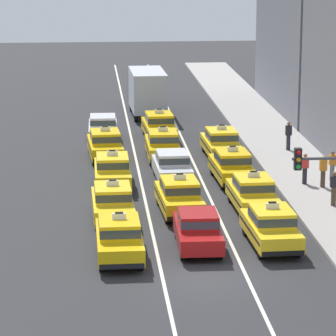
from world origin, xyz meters
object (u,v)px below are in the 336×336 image
taxi_right_second (253,193)px  pedestrian_far_corner (332,166)px  taxi_center_fourth (163,144)px  pedestrian_near_crosswalk (323,171)px  taxi_left_fourth (105,144)px  taxi_center_fifth (159,125)px  pedestrian_mid_block (288,136)px  sedan_left_fifth (103,127)px  sedan_center_nearest (198,229)px  taxi_left_third (112,170)px  pedestrian_trailing (305,169)px  taxi_left_second (113,202)px  taxi_center_second (179,195)px  taxi_left_nearest (119,237)px  taxi_right_nearest (271,226)px  taxi_right_third (232,165)px  pedestrian_by_storefront (334,189)px  sedan_center_third (172,165)px  taxi_right_fourth (221,143)px  box_truck_center_sixth (147,90)px

taxi_right_second → pedestrian_far_corner: size_ratio=2.94×
taxi_center_fourth → pedestrian_near_crosswalk: (7.54, -7.45, 0.10)m
taxi_left_fourth → taxi_center_fifth: same height
pedestrian_mid_block → sedan_left_fifth: bearing=158.4°
taxi_right_second → pedestrian_near_crosswalk: size_ratio=2.82×
sedan_center_nearest → taxi_right_second: size_ratio=0.94×
pedestrian_mid_block → taxi_left_third: bearing=-146.1°
sedan_center_nearest → taxi_center_fifth: taxi_center_fifth is taller
taxi_left_fourth → pedestrian_trailing: taxi_left_fourth is taller
taxi_left_second → taxi_center_second: 3.23m
taxi_left_nearest → taxi_center_second: same height
taxi_center_fourth → pedestrian_trailing: taxi_center_fourth is taller
taxi_left_second → sedan_center_nearest: bearing=-51.4°
pedestrian_far_corner → taxi_right_nearest: bearing=-116.8°
taxi_center_second → taxi_center_fourth: same height
taxi_left_second → taxi_center_fourth: size_ratio=1.01×
taxi_left_second → sedan_center_nearest: 5.44m
sedan_left_fifth → taxi_right_second: bearing=-67.8°
taxi_right_nearest → taxi_right_third: bearing=90.3°
taxi_left_second → sedan_center_nearest: (3.39, -4.26, -0.03)m
pedestrian_by_storefront → taxi_center_second: bearing=-178.2°
pedestrian_trailing → taxi_left_nearest: bearing=-133.2°
taxi_left_fourth → pedestrian_by_storefront: (10.53, -11.20, 0.10)m
taxi_left_second → pedestrian_trailing: 11.26m
sedan_left_fifth → taxi_left_fourth: bearing=-89.6°
taxi_left_nearest → pedestrian_trailing: bearing=46.8°
taxi_center_fourth → pedestrian_mid_block: (7.53, 1.17, 0.12)m
pedestrian_by_storefront → pedestrian_trailing: (-0.48, 4.12, -0.03)m
pedestrian_near_crosswalk → taxi_center_fourth: bearing=135.4°
sedan_center_third → pedestrian_mid_block: pedestrian_mid_block is taller
sedan_left_fifth → taxi_right_fourth: bearing=-38.1°
taxi_center_second → taxi_center_fifth: size_ratio=1.00×
taxi_left_nearest → taxi_left_second: same height
taxi_left_third → pedestrian_by_storefront: (10.28, -4.92, 0.10)m
taxi_center_fifth → pedestrian_far_corner: 14.30m
taxi_center_fourth → taxi_left_nearest: bearing=-100.1°
taxi_left_third → sedan_left_fifth: (-0.28, 11.40, -0.03)m
sedan_left_fifth → pedestrian_far_corner: (11.65, -11.65, 0.09)m
taxi_left_third → pedestrian_trailing: bearing=-4.7°
sedan_center_third → taxi_right_third: (3.10, -0.39, 0.03)m
pedestrian_near_crosswalk → taxi_left_third: bearing=171.9°
taxi_left_nearest → taxi_right_third: bearing=61.9°
taxi_left_second → box_truck_center_sixth: bearing=83.1°
taxi_left_nearest → taxi_right_second: bearing=44.4°
sedan_center_third → pedestrian_by_storefront: bearing=-39.0°
sedan_center_nearest → pedestrian_far_corner: (8.13, 10.06, 0.09)m
box_truck_center_sixth → pedestrian_trailing: 21.67m
taxi_center_fifth → taxi_right_third: (3.00, -11.03, 0.00)m
sedan_left_fifth → taxi_left_second: bearing=-89.6°
taxi_center_fifth → pedestrian_mid_block: 8.55m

